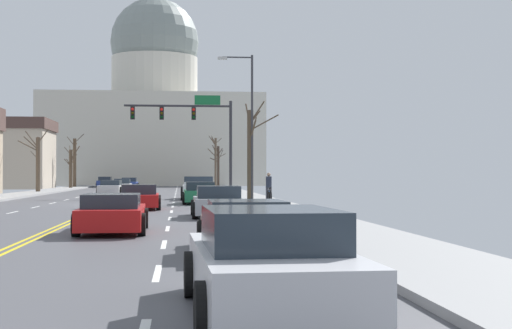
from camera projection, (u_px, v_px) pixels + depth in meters
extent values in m
cube|color=#4B4B50|center=(111.00, 205.00, 41.65)|extent=(14.00, 180.00, 0.06)
cube|color=yellow|center=(108.00, 204.00, 41.64)|extent=(0.10, 176.40, 0.00)
cube|color=yellow|center=(113.00, 204.00, 41.66)|extent=(0.10, 176.40, 0.00)
cube|color=silver|center=(157.00, 273.00, 12.86)|extent=(0.12, 2.20, 0.00)
cube|color=silver|center=(164.00, 244.00, 18.03)|extent=(0.12, 2.20, 0.00)
cube|color=silver|center=(168.00, 229.00, 23.20)|extent=(0.12, 2.20, 0.00)
cube|color=silver|center=(170.00, 218.00, 28.37)|extent=(0.12, 2.20, 0.00)
cube|color=silver|center=(172.00, 212.00, 33.55)|extent=(0.12, 2.20, 0.00)
cube|color=silver|center=(173.00, 206.00, 38.72)|extent=(0.12, 2.20, 0.00)
cube|color=silver|center=(174.00, 203.00, 43.89)|extent=(0.12, 2.20, 0.00)
cube|color=silver|center=(174.00, 199.00, 49.07)|extent=(0.12, 2.20, 0.00)
cube|color=silver|center=(175.00, 197.00, 54.24)|extent=(0.12, 2.20, 0.00)
cube|color=silver|center=(175.00, 195.00, 59.41)|extent=(0.12, 2.20, 0.00)
cube|color=silver|center=(176.00, 193.00, 64.58)|extent=(0.12, 2.20, 0.00)
cube|color=silver|center=(176.00, 192.00, 69.76)|extent=(0.12, 2.20, 0.00)
cube|color=silver|center=(176.00, 190.00, 74.93)|extent=(0.12, 2.20, 0.00)
cube|color=silver|center=(177.00, 189.00, 80.10)|extent=(0.12, 2.20, 0.00)
cube|color=silver|center=(177.00, 188.00, 85.27)|extent=(0.12, 2.20, 0.00)
cube|color=silver|center=(177.00, 188.00, 90.45)|extent=(0.12, 2.20, 0.00)
cube|color=silver|center=(177.00, 187.00, 95.62)|extent=(0.12, 2.20, 0.00)
cube|color=silver|center=(177.00, 186.00, 100.79)|extent=(0.12, 2.20, 0.00)
cube|color=silver|center=(178.00, 185.00, 105.97)|extent=(0.12, 2.20, 0.00)
cube|color=silver|center=(13.00, 212.00, 32.84)|extent=(0.12, 2.20, 0.00)
cube|color=silver|center=(35.00, 207.00, 38.01)|extent=(0.12, 2.20, 0.00)
cube|color=silver|center=(53.00, 203.00, 43.18)|extent=(0.12, 2.20, 0.00)
cube|color=silver|center=(66.00, 200.00, 48.35)|extent=(0.12, 2.20, 0.00)
cube|color=silver|center=(77.00, 197.00, 53.53)|extent=(0.12, 2.20, 0.00)
cube|color=silver|center=(86.00, 195.00, 58.70)|extent=(0.12, 2.20, 0.00)
cube|color=silver|center=(94.00, 193.00, 63.87)|extent=(0.12, 2.20, 0.00)
cube|color=silver|center=(100.00, 192.00, 69.05)|extent=(0.12, 2.20, 0.00)
cube|color=silver|center=(106.00, 191.00, 74.22)|extent=(0.12, 2.20, 0.00)
cube|color=silver|center=(111.00, 190.00, 79.39)|extent=(0.12, 2.20, 0.00)
cube|color=silver|center=(115.00, 189.00, 84.56)|extent=(0.12, 2.20, 0.00)
cube|color=silver|center=(119.00, 188.00, 89.74)|extent=(0.12, 2.20, 0.00)
cube|color=silver|center=(122.00, 187.00, 94.91)|extent=(0.12, 2.20, 0.00)
cube|color=silver|center=(125.00, 186.00, 100.08)|extent=(0.12, 2.20, 0.00)
cube|color=silver|center=(128.00, 186.00, 105.25)|extent=(0.12, 2.20, 0.00)
cube|color=gray|center=(261.00, 202.00, 42.51)|extent=(3.00, 180.00, 0.14)
cylinder|color=#28282D|center=(231.00, 148.00, 54.86)|extent=(0.22, 0.22, 6.96)
cylinder|color=#28282D|center=(178.00, 106.00, 54.50)|extent=(7.80, 0.16, 0.16)
cube|color=black|center=(194.00, 114.00, 54.61)|extent=(0.32, 0.28, 0.92)
sphere|color=red|center=(194.00, 110.00, 54.45)|extent=(0.22, 0.22, 0.22)
sphere|color=#332B05|center=(194.00, 113.00, 54.45)|extent=(0.22, 0.22, 0.22)
sphere|color=black|center=(194.00, 117.00, 54.45)|extent=(0.22, 0.22, 0.22)
cube|color=black|center=(162.00, 113.00, 54.37)|extent=(0.32, 0.28, 0.92)
sphere|color=red|center=(162.00, 109.00, 54.22)|extent=(0.22, 0.22, 0.22)
sphere|color=#332B05|center=(162.00, 113.00, 54.21)|extent=(0.22, 0.22, 0.22)
sphere|color=black|center=(162.00, 117.00, 54.21)|extent=(0.22, 0.22, 0.22)
cube|color=black|center=(133.00, 113.00, 54.16)|extent=(0.32, 0.28, 0.92)
sphere|color=red|center=(133.00, 109.00, 54.00)|extent=(0.22, 0.22, 0.22)
sphere|color=#332B05|center=(132.00, 113.00, 54.00)|extent=(0.22, 0.22, 0.22)
sphere|color=black|center=(132.00, 117.00, 54.00)|extent=(0.22, 0.22, 0.22)
cube|color=#146033|center=(207.00, 100.00, 54.74)|extent=(1.90, 0.06, 0.70)
cylinder|color=#333338|center=(252.00, 127.00, 44.73)|extent=(0.14, 0.14, 8.74)
cylinder|color=#333338|center=(237.00, 57.00, 44.69)|extent=(1.79, 0.09, 0.09)
cube|color=#B2B2AD|center=(222.00, 58.00, 44.60)|extent=(0.56, 0.24, 0.16)
cube|color=beige|center=(155.00, 142.00, 112.58)|extent=(31.46, 23.47, 13.00)
cylinder|color=beige|center=(155.00, 78.00, 112.70)|extent=(12.96, 12.96, 6.34)
sphere|color=gray|center=(155.00, 42.00, 112.77)|extent=(13.33, 13.33, 13.33)
cube|color=silver|center=(199.00, 190.00, 49.63)|extent=(2.12, 5.77, 0.75)
cube|color=#1E2833|center=(198.00, 181.00, 50.44)|extent=(1.93, 1.97, 0.55)
cube|color=silver|center=(199.00, 184.00, 46.82)|extent=(1.92, 0.11, 0.22)
cylinder|color=black|center=(183.00, 193.00, 51.25)|extent=(0.29, 0.80, 0.80)
cylinder|color=black|center=(213.00, 193.00, 51.44)|extent=(0.29, 0.80, 0.80)
cylinder|color=black|center=(183.00, 194.00, 47.81)|extent=(0.29, 0.80, 0.80)
cylinder|color=black|center=(215.00, 194.00, 48.00)|extent=(0.29, 0.80, 0.80)
cube|color=#1E7247|center=(200.00, 195.00, 42.44)|extent=(1.81, 4.71, 0.61)
cube|color=#232D38|center=(200.00, 186.00, 42.15)|extent=(1.58, 2.26, 0.48)
cylinder|color=black|center=(184.00, 197.00, 43.79)|extent=(0.22, 0.64, 0.64)
cylinder|color=black|center=(214.00, 197.00, 43.98)|extent=(0.22, 0.64, 0.64)
cylinder|color=black|center=(184.00, 199.00, 40.90)|extent=(0.22, 0.64, 0.64)
cylinder|color=black|center=(217.00, 199.00, 41.09)|extent=(0.22, 0.64, 0.64)
cube|color=#B71414|center=(139.00, 200.00, 35.96)|extent=(1.96, 4.51, 0.57)
cube|color=#232D38|center=(139.00, 189.00, 35.75)|extent=(1.67, 2.01, 0.46)
cylinder|color=black|center=(122.00, 201.00, 37.21)|extent=(0.24, 0.65, 0.64)
cylinder|color=black|center=(159.00, 201.00, 37.45)|extent=(0.24, 0.65, 0.64)
cylinder|color=black|center=(119.00, 204.00, 34.47)|extent=(0.24, 0.65, 0.64)
cylinder|color=black|center=(159.00, 203.00, 34.70)|extent=(0.24, 0.65, 0.64)
cube|color=#9EA3A8|center=(218.00, 205.00, 29.43)|extent=(1.89, 4.27, 0.61)
cube|color=#232D38|center=(218.00, 192.00, 29.14)|extent=(1.66, 2.05, 0.47)
cylinder|color=black|center=(193.00, 207.00, 30.64)|extent=(0.22, 0.64, 0.64)
cylinder|color=black|center=(239.00, 207.00, 30.84)|extent=(0.22, 0.64, 0.64)
cylinder|color=black|center=(195.00, 211.00, 28.01)|extent=(0.22, 0.64, 0.64)
cylinder|color=black|center=(244.00, 210.00, 28.21)|extent=(0.22, 0.64, 0.64)
cube|color=#B71414|center=(113.00, 217.00, 21.80)|extent=(1.86, 4.71, 0.58)
cube|color=#232D38|center=(112.00, 201.00, 21.39)|extent=(1.60, 2.33, 0.39)
cylinder|color=black|center=(87.00, 219.00, 23.13)|extent=(0.23, 0.64, 0.64)
cylinder|color=black|center=(145.00, 218.00, 23.34)|extent=(0.23, 0.64, 0.64)
cylinder|color=black|center=(76.00, 225.00, 20.25)|extent=(0.23, 0.64, 0.64)
cylinder|color=black|center=(142.00, 224.00, 20.47)|extent=(0.23, 0.64, 0.64)
cube|color=#6B6056|center=(246.00, 233.00, 16.11)|extent=(1.84, 4.50, 0.56)
cube|color=#232D38|center=(247.00, 210.00, 15.87)|extent=(1.60, 2.07, 0.43)
cylinder|color=black|center=(202.00, 233.00, 17.39)|extent=(0.23, 0.64, 0.64)
cylinder|color=black|center=(278.00, 233.00, 17.59)|extent=(0.23, 0.64, 0.64)
cylinder|color=black|center=(207.00, 245.00, 14.63)|extent=(0.23, 0.64, 0.64)
cylinder|color=black|center=(297.00, 244.00, 14.83)|extent=(0.23, 0.64, 0.64)
cube|color=silver|center=(268.00, 274.00, 9.05)|extent=(1.86, 4.68, 0.67)
cube|color=#232D38|center=(270.00, 228.00, 8.93)|extent=(1.58, 2.32, 0.48)
cylinder|color=black|center=(192.00, 274.00, 10.36)|extent=(0.24, 0.65, 0.64)
cylinder|color=black|center=(313.00, 272.00, 10.59)|extent=(0.24, 0.65, 0.64)
cylinder|color=black|center=(205.00, 312.00, 7.52)|extent=(0.24, 0.65, 0.64)
cylinder|color=black|center=(370.00, 308.00, 7.74)|extent=(0.24, 0.65, 0.64)
cube|color=silver|center=(111.00, 189.00, 61.91)|extent=(1.86, 4.40, 0.58)
cube|color=#232D38|center=(111.00, 183.00, 62.20)|extent=(1.60, 2.15, 0.42)
cylinder|color=black|center=(120.00, 191.00, 60.64)|extent=(0.23, 0.64, 0.64)
cylinder|color=black|center=(98.00, 191.00, 60.49)|extent=(0.23, 0.64, 0.64)
cylinder|color=black|center=(123.00, 190.00, 63.33)|extent=(0.23, 0.64, 0.64)
cylinder|color=black|center=(102.00, 190.00, 63.19)|extent=(0.23, 0.64, 0.64)
cube|color=silver|center=(122.00, 186.00, 73.02)|extent=(1.81, 4.30, 0.57)
cube|color=#232D38|center=(122.00, 181.00, 73.44)|extent=(1.55, 2.05, 0.48)
cylinder|color=black|center=(130.00, 188.00, 71.82)|extent=(0.24, 0.65, 0.64)
cylinder|color=black|center=(113.00, 188.00, 71.60)|extent=(0.24, 0.65, 0.64)
cylinder|color=black|center=(131.00, 187.00, 74.44)|extent=(0.24, 0.65, 0.64)
cylinder|color=black|center=(114.00, 187.00, 74.22)|extent=(0.24, 0.65, 0.64)
cube|color=navy|center=(129.00, 185.00, 83.55)|extent=(1.81, 4.25, 0.63)
cube|color=#232D38|center=(129.00, 180.00, 83.98)|extent=(1.58, 1.81, 0.46)
cylinder|color=black|center=(136.00, 186.00, 82.32)|extent=(0.22, 0.64, 0.64)
cylinder|color=black|center=(120.00, 186.00, 82.15)|extent=(0.22, 0.64, 0.64)
cylinder|color=black|center=(138.00, 186.00, 84.94)|extent=(0.22, 0.64, 0.64)
cylinder|color=black|center=(122.00, 186.00, 84.77)|extent=(0.22, 0.64, 0.64)
cube|color=navy|center=(105.00, 183.00, 91.99)|extent=(1.79, 4.50, 0.69)
cube|color=#232D38|center=(105.00, 179.00, 92.26)|extent=(1.54, 2.19, 0.48)
cylinder|color=black|center=(111.00, 185.00, 90.71)|extent=(0.23, 0.64, 0.64)
cylinder|color=black|center=(97.00, 185.00, 90.51)|extent=(0.23, 0.64, 0.64)
cylinder|color=black|center=(113.00, 185.00, 93.46)|extent=(0.23, 0.64, 0.64)
cylinder|color=black|center=(99.00, 185.00, 93.26)|extent=(0.23, 0.64, 0.64)
cylinder|color=#423328|center=(218.00, 166.00, 95.02)|extent=(0.30, 0.30, 5.09)
cylinder|color=#423328|center=(221.00, 155.00, 95.46)|extent=(0.71, 0.86, 1.41)
cylinder|color=#423328|center=(218.00, 153.00, 94.68)|extent=(0.35, 0.81, 1.18)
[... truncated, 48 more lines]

